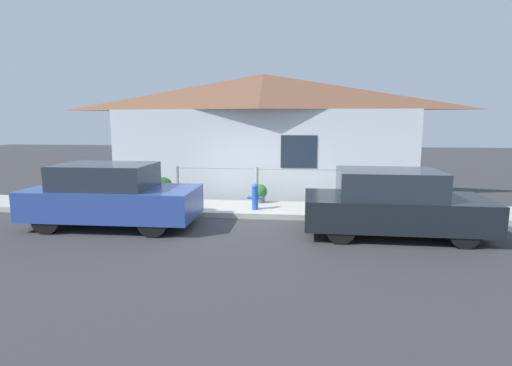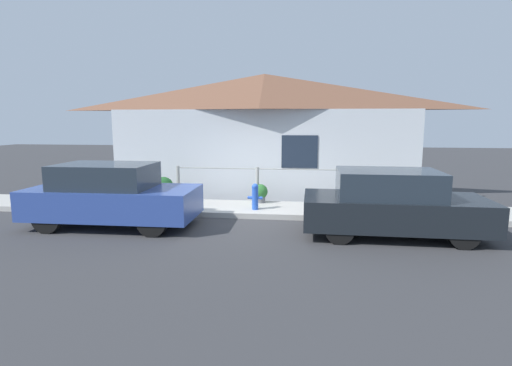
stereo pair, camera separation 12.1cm
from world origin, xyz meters
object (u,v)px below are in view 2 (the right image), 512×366
(car_left, at_px, (111,195))
(fire_hydrant, at_px, (255,196))
(potted_plant_near_hydrant, at_px, (260,193))
(potted_plant_by_fence, at_px, (164,188))
(car_right, at_px, (392,204))

(car_left, bearing_deg, fire_hydrant, 25.66)
(potted_plant_near_hydrant, relative_size, potted_plant_by_fence, 0.75)
(car_left, height_order, car_right, car_left)
(car_left, height_order, potted_plant_near_hydrant, car_left)
(car_left, distance_m, potted_plant_near_hydrant, 4.17)
(potted_plant_near_hydrant, distance_m, potted_plant_by_fence, 2.90)
(car_right, distance_m, potted_plant_by_fence, 6.56)
(potted_plant_near_hydrant, xyz_separation_m, potted_plant_by_fence, (-2.90, -0.11, 0.10))
(car_right, height_order, fire_hydrant, car_right)
(car_left, bearing_deg, potted_plant_near_hydrant, 37.15)
(potted_plant_by_fence, bearing_deg, fire_hydrant, -16.25)
(potted_plant_near_hydrant, bearing_deg, car_right, -38.69)
(car_right, distance_m, potted_plant_near_hydrant, 4.09)
(car_left, distance_m, potted_plant_by_fence, 2.49)
(car_right, bearing_deg, fire_hydrant, 154.08)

